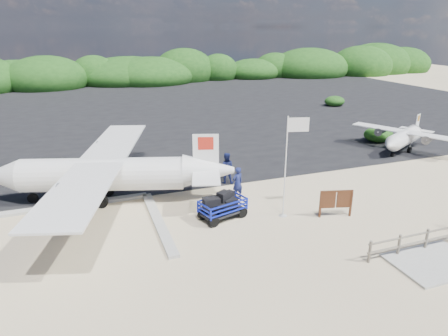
# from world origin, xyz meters

# --- Properties ---
(ground) EXTENTS (160.00, 160.00, 0.00)m
(ground) POSITION_xyz_m (0.00, 0.00, 0.00)
(ground) COLOR beige
(asphalt_apron) EXTENTS (90.00, 50.00, 0.04)m
(asphalt_apron) POSITION_xyz_m (0.00, 30.00, 0.00)
(asphalt_apron) COLOR #B2B2B2
(asphalt_apron) RESTS_ON ground
(lagoon) EXTENTS (9.00, 7.00, 0.40)m
(lagoon) POSITION_xyz_m (-9.00, 1.50, 0.00)
(lagoon) COLOR #B2B2B2
(lagoon) RESTS_ON ground
(walkway_pad) EXTENTS (3.50, 2.50, 0.10)m
(walkway_pad) POSITION_xyz_m (5.50, -6.00, 0.00)
(walkway_pad) COLOR #B2B2B2
(walkway_pad) RESTS_ON ground
(vegetation_band) EXTENTS (124.00, 8.00, 4.40)m
(vegetation_band) POSITION_xyz_m (0.00, 55.00, 0.00)
(vegetation_band) COLOR #B2B2B2
(vegetation_band) RESTS_ON ground
(fence) EXTENTS (6.40, 2.00, 1.10)m
(fence) POSITION_xyz_m (6.00, -5.00, 0.00)
(fence) COLOR #B2B2B2
(fence) RESTS_ON ground
(baggage_cart) EXTENTS (2.80, 2.07, 1.25)m
(baggage_cart) POSITION_xyz_m (-1.31, 0.87, 0.00)
(baggage_cart) COLOR #0C1EC2
(baggage_cart) RESTS_ON ground
(flagpole) EXTENTS (1.13, 0.69, 5.24)m
(flagpole) POSITION_xyz_m (1.71, 0.08, 0.00)
(flagpole) COLOR white
(flagpole) RESTS_ON ground
(signboard) EXTENTS (1.79, 0.63, 1.49)m
(signboard) POSITION_xyz_m (4.17, -0.91, 0.00)
(signboard) COLOR #552E18
(signboard) RESTS_ON ground
(crew_a) EXTENTS (0.78, 0.62, 1.86)m
(crew_a) POSITION_xyz_m (0.34, 2.98, 0.93)
(crew_a) COLOR navy
(crew_a) RESTS_ON ground
(crew_b) EXTENTS (1.17, 1.06, 1.97)m
(crew_b) POSITION_xyz_m (0.55, 5.41, 0.99)
(crew_b) COLOR navy
(crew_b) RESTS_ON ground
(aircraft_large) EXTENTS (20.18, 20.18, 4.84)m
(aircraft_large) POSITION_xyz_m (13.35, 24.92, 0.00)
(aircraft_large) COLOR #B2B2B2
(aircraft_large) RESTS_ON ground
(aircraft_small) EXTENTS (9.09, 9.09, 2.43)m
(aircraft_small) POSITION_xyz_m (-6.71, 36.65, 0.00)
(aircraft_small) COLOR #B2B2B2
(aircraft_small) RESTS_ON ground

